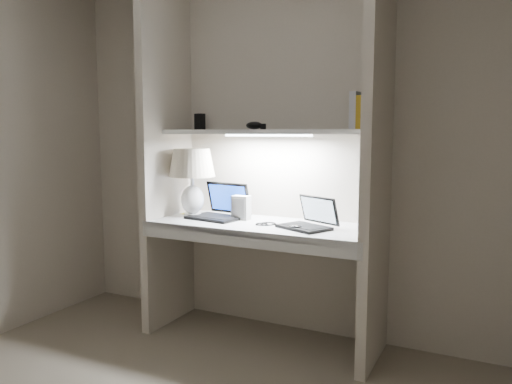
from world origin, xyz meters
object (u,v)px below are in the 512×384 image
Objects in this scene: laptop_main at (220,210)px; speaker at (241,208)px; laptop_netbook at (309,221)px; book_row at (369,111)px; table_lamp at (192,171)px.

laptop_main is 2.45× the size of speaker.
laptop_netbook is 2.38× the size of speaker.
book_row reaches higher than speaker.
laptop_netbook is 0.74m from book_row.
table_lamp is 0.43m from speaker.
book_row is (1.18, 0.10, 0.38)m from table_lamp.
book_row is at bearing 49.62° from laptop_netbook.
laptop_main is 1.03× the size of laptop_netbook.
book_row is (0.82, 0.06, 0.62)m from speaker.
laptop_main reaches higher than speaker.
table_lamp is 0.91m from laptop_netbook.
table_lamp reaches higher than speaker.
laptop_main is (0.20, 0.03, -0.26)m from table_lamp.
speaker is (0.36, 0.04, -0.24)m from table_lamp.
laptop_netbook is (0.67, -0.07, -0.01)m from laptop_main.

